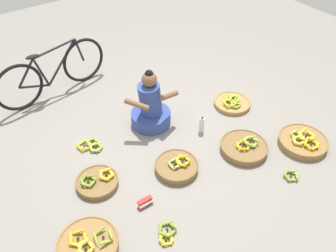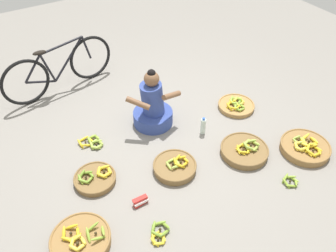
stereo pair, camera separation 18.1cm
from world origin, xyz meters
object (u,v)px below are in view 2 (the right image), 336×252
at_px(water_bottle, 203,126).
at_px(banana_basket_near_vendor, 236,105).
at_px(banana_basket_back_right, 244,150).
at_px(packet_carton_stack, 141,201).
at_px(vendor_woman_front, 153,107).
at_px(banana_basket_front_right, 81,240).
at_px(loose_bananas_near_bicycle, 290,181).
at_px(banana_basket_mid_right, 95,178).
at_px(loose_bananas_mid_left, 93,142).
at_px(banana_basket_front_center, 305,147).
at_px(loose_bananas_front_left, 159,233).
at_px(bicycle_leaning, 59,69).
at_px(banana_basket_back_center, 175,167).

bearing_deg(water_bottle, banana_basket_near_vendor, 14.20).
distance_m(banana_basket_back_right, packet_carton_stack, 1.42).
distance_m(vendor_woman_front, banana_basket_front_right, 1.88).
relative_size(loose_bananas_near_bicycle, packet_carton_stack, 1.26).
height_order(banana_basket_mid_right, loose_bananas_mid_left, banana_basket_mid_right).
relative_size(banana_basket_front_center, loose_bananas_near_bicycle, 2.90).
bearing_deg(loose_bananas_front_left, water_bottle, 38.54).
height_order(banana_basket_near_vendor, loose_bananas_mid_left, banana_basket_near_vendor).
height_order(vendor_woman_front, water_bottle, vendor_woman_front).
xyz_separation_m(banana_basket_front_center, banana_basket_front_right, (-2.77, 0.25, 0.00)).
distance_m(banana_basket_mid_right, water_bottle, 1.49).
bearing_deg(banana_basket_near_vendor, banana_basket_front_center, -81.29).
distance_m(banana_basket_back_right, banana_basket_near_vendor, 0.89).
bearing_deg(banana_basket_back_right, bicycle_leaning, 120.19).
xyz_separation_m(loose_bananas_mid_left, loose_bananas_front_left, (0.07, -1.53, -0.00)).
bearing_deg(loose_bananas_near_bicycle, loose_bananas_front_left, 172.58).
xyz_separation_m(banana_basket_back_right, banana_basket_front_right, (-2.11, -0.10, 0.00)).
xyz_separation_m(banana_basket_near_vendor, packet_carton_stack, (-1.91, -0.73, 0.00)).
bearing_deg(banana_basket_front_right, banana_basket_near_vendor, 17.81).
relative_size(bicycle_leaning, banana_basket_near_vendor, 3.32).
height_order(banana_basket_back_center, banana_basket_front_center, banana_basket_front_center).
bearing_deg(banana_basket_front_center, banana_basket_back_right, 152.35).
bearing_deg(loose_bananas_front_left, banana_basket_near_vendor, 30.84).
relative_size(bicycle_leaning, loose_bananas_near_bicycle, 8.19).
xyz_separation_m(vendor_woman_front, loose_bananas_mid_left, (-0.84, 0.05, -0.24)).
xyz_separation_m(vendor_woman_front, banana_basket_front_center, (1.32, -1.42, -0.21)).
bearing_deg(banana_basket_back_right, banana_basket_mid_right, 162.28).
bearing_deg(banana_basket_back_center, vendor_woman_front, 76.82).
xyz_separation_m(banana_basket_back_center, packet_carton_stack, (-0.56, -0.21, -0.01)).
bearing_deg(banana_basket_mid_right, banana_basket_front_right, -122.58).
relative_size(vendor_woman_front, packet_carton_stack, 5.03).
height_order(banana_basket_back_right, banana_basket_mid_right, banana_basket_back_right).
bearing_deg(banana_basket_near_vendor, water_bottle, -165.80).
height_order(loose_bananas_near_bicycle, loose_bananas_front_left, loose_bananas_front_left).
bearing_deg(packet_carton_stack, loose_bananas_mid_left, 94.27).
bearing_deg(vendor_woman_front, banana_basket_near_vendor, -15.93).
bearing_deg(water_bottle, banana_basket_front_right, -160.89).
relative_size(vendor_woman_front, banana_basket_front_right, 1.43).
height_order(banana_basket_back_right, loose_bananas_near_bicycle, banana_basket_back_right).
height_order(banana_basket_front_right, packet_carton_stack, banana_basket_front_right).
height_order(banana_basket_near_vendor, water_bottle, water_bottle).
xyz_separation_m(loose_bananas_near_bicycle, water_bottle, (-0.35, 1.18, 0.09)).
distance_m(banana_basket_back_center, loose_bananas_mid_left, 1.10).
height_order(banana_basket_back_right, loose_bananas_front_left, banana_basket_back_right).
bearing_deg(banana_basket_front_right, packet_carton_stack, 8.38).
height_order(banana_basket_back_center, loose_bananas_near_bicycle, banana_basket_back_center).
distance_m(banana_basket_back_right, loose_bananas_near_bicycle, 0.63).
bearing_deg(water_bottle, bicycle_leaning, 122.76).
bearing_deg(loose_bananas_front_left, banana_basket_front_right, 155.19).
distance_m(loose_bananas_mid_left, water_bottle, 1.40).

